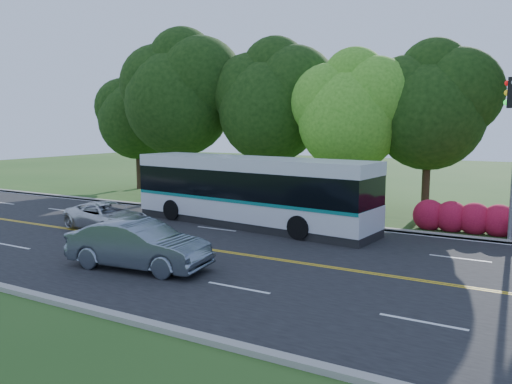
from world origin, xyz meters
The scene contains 10 objects.
ground centered at (0.00, 0.00, 0.00)m, with size 120.00×120.00×0.00m, color #274F1A.
road centered at (0.00, 0.00, 0.01)m, with size 60.00×14.00×0.02m, color black.
curb_north centered at (0.00, 7.15, 0.07)m, with size 60.00×0.30×0.15m, color #9A968B.
curb_south centered at (0.00, -7.15, 0.07)m, with size 60.00×0.30×0.15m, color #9A968B.
grass_verge centered at (0.00, 9.00, 0.05)m, with size 60.00×4.00×0.10m, color #274F1A.
lane_markings centered at (-0.09, 0.00, 0.02)m, with size 57.60×13.82×0.00m.
tree_row centered at (-5.15, 12.13, 6.73)m, with size 44.70×9.10×13.84m.
transit_bus centered at (-5.06, 5.08, 1.70)m, with size 13.22×4.31×3.40m.
sedan centered at (-4.64, -3.37, 0.86)m, with size 1.78×5.11×1.69m, color slate.
suv centered at (-10.36, 0.71, 0.68)m, with size 2.20×4.76×1.32m, color silver.
Camera 1 is at (7.23, -16.18, 5.00)m, focal length 35.00 mm.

